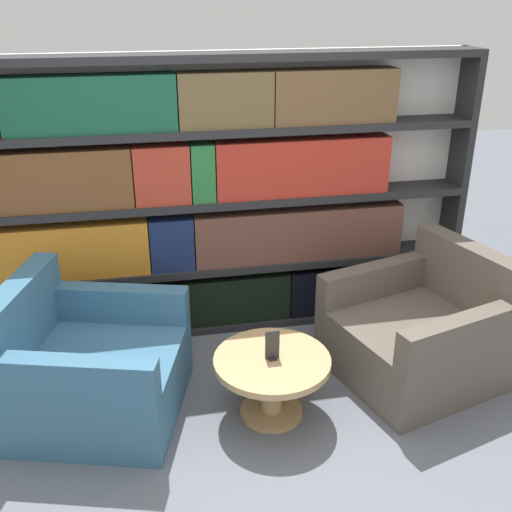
{
  "coord_description": "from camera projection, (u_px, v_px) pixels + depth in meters",
  "views": [
    {
      "loc": [
        -0.51,
        -2.51,
        2.29
      ],
      "look_at": [
        0.13,
        0.73,
        0.81
      ],
      "focal_mm": 42.0,
      "sensor_mm": 36.0,
      "label": 1
    }
  ],
  "objects": [
    {
      "name": "bookshelf",
      "position": [
        209.0,
        204.0,
        4.09
      ],
      "size": [
        3.53,
        0.3,
        1.93
      ],
      "color": "silver",
      "rests_on": "ground_plane"
    },
    {
      "name": "armchair_left",
      "position": [
        89.0,
        370.0,
        3.45
      ],
      "size": [
        1.16,
        1.13,
        0.81
      ],
      "rotation": [
        0.0,
        0.0,
        1.29
      ],
      "color": "#386684",
      "rests_on": "ground_plane"
    },
    {
      "name": "ground_plane",
      "position": [
        258.0,
        446.0,
        3.27
      ],
      "size": [
        14.0,
        14.0,
        0.0
      ],
      "primitive_type": "plane",
      "color": "slate"
    },
    {
      "name": "coffee_table",
      "position": [
        272.0,
        374.0,
        3.41
      ],
      "size": [
        0.67,
        0.67,
        0.38
      ],
      "color": "tan",
      "rests_on": "ground_plane"
    },
    {
      "name": "table_sign",
      "position": [
        272.0,
        347.0,
        3.34
      ],
      "size": [
        0.08,
        0.06,
        0.18
      ],
      "color": "black",
      "rests_on": "coffee_table"
    },
    {
      "name": "armchair_right",
      "position": [
        421.0,
        333.0,
        3.81
      ],
      "size": [
        1.16,
        1.13,
        0.81
      ],
      "rotation": [
        0.0,
        0.0,
        -1.29
      ],
      "color": "brown",
      "rests_on": "ground_plane"
    }
  ]
}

